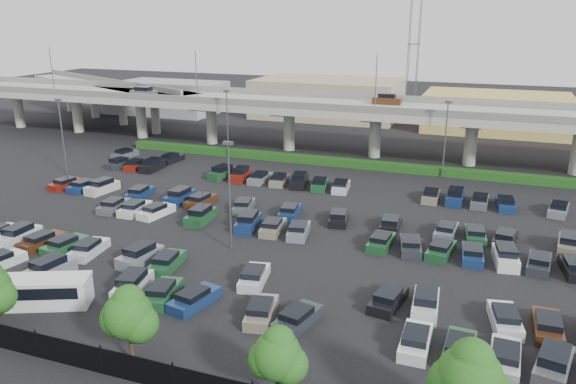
{
  "coord_description": "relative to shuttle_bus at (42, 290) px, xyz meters",
  "views": [
    {
      "loc": [
        21.81,
        -51.57,
        20.93
      ],
      "look_at": [
        0.97,
        4.61,
        2.0
      ],
      "focal_mm": 35.0,
      "sensor_mm": 36.0,
      "label": 1
    }
  ],
  "objects": [
    {
      "name": "ground",
      "position": [
        8.63,
        22.49,
        -1.22
      ],
      "size": [
        280.0,
        280.0,
        0.0
      ],
      "primitive_type": "plane",
      "color": "black"
    },
    {
      "name": "overpass",
      "position": [
        8.43,
        54.5,
        5.75
      ],
      "size": [
        150.0,
        13.0,
        15.8
      ],
      "color": "gray",
      "rests_on": "ground"
    },
    {
      "name": "on_ramp",
      "position": [
        -43.47,
        65.54,
        5.64
      ],
      "size": [
        50.93,
        30.13,
        8.8
      ],
      "color": "gray",
      "rests_on": "ground"
    },
    {
      "name": "hedge",
      "position": [
        8.63,
        47.49,
        -0.67
      ],
      "size": [
        66.0,
        1.6,
        1.1
      ],
      "primitive_type": "cube",
      "color": "#184313",
      "rests_on": "ground"
    },
    {
      "name": "fence",
      "position": [
        8.58,
        -5.51,
        -0.32
      ],
      "size": [
        70.0,
        0.1,
        2.0
      ],
      "color": "black",
      "rests_on": "ground"
    },
    {
      "name": "tree_row",
      "position": [
        9.34,
        -4.04,
        2.3
      ],
      "size": [
        65.07,
        3.66,
        5.94
      ],
      "color": "#332316",
      "rests_on": "ground"
    },
    {
      "name": "shuttle_bus",
      "position": [
        0.0,
        0.0,
        0.0
      ],
      "size": [
        7.34,
        4.98,
        2.24
      ],
      "color": "silver",
      "rests_on": "ground"
    },
    {
      "name": "parked_cars",
      "position": [
        8.54,
        19.09,
        -0.61
      ],
      "size": [
        63.13,
        41.65,
        1.67
      ],
      "color": "#1C4E29",
      "rests_on": "ground"
    },
    {
      "name": "light_poles",
      "position": [
        4.51,
        24.49,
        5.02
      ],
      "size": [
        66.9,
        48.38,
        10.3
      ],
      "color": "#4F4F54",
      "rests_on": "ground"
    },
    {
      "name": "distant_buildings",
      "position": [
        21.01,
        84.3,
        2.53
      ],
      "size": [
        138.0,
        24.0,
        9.0
      ],
      "color": "gray",
      "rests_on": "ground"
    },
    {
      "name": "comm_tower",
      "position": [
        12.63,
        96.49,
        14.39
      ],
      "size": [
        2.4,
        2.4,
        30.0
      ],
      "color": "#4F4F54",
      "rests_on": "ground"
    }
  ]
}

